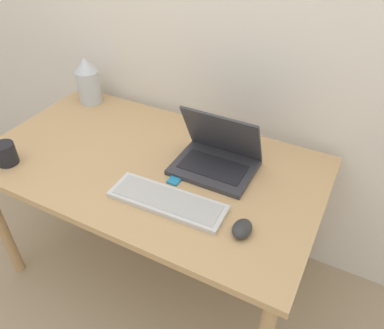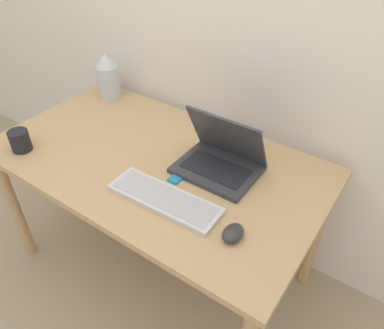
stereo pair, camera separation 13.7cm
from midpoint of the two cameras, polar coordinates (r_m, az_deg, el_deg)
desk at (r=1.61m, az=-8.76°, el=-1.79°), size 1.41×0.79×0.71m
laptop at (r=1.49m, az=1.21°, el=1.24°), size 0.32×0.25×0.24m
keyboard at (r=1.36m, az=-6.68°, el=-5.66°), size 0.44×0.15×0.02m
mouse at (r=1.25m, az=4.51°, el=-9.87°), size 0.06×0.09×0.04m
vase at (r=2.02m, az=-17.49°, el=12.03°), size 0.11×0.11×0.24m
mp3_player at (r=1.45m, az=-5.33°, el=-2.45°), size 0.04×0.06×0.01m
mug at (r=1.72m, az=-28.60°, el=1.36°), size 0.08×0.08×0.09m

